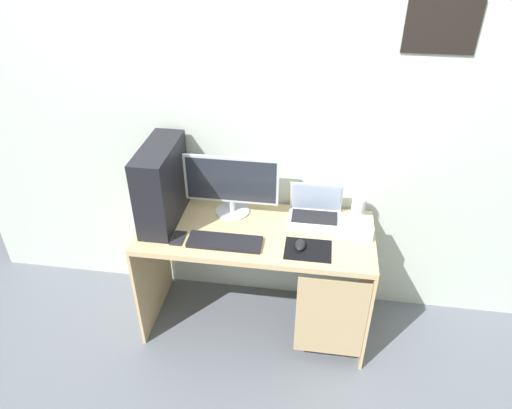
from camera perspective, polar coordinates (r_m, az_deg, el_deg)
name	(u,v)px	position (r m, az deg, el deg)	size (l,w,h in m)	color
ground_plane	(256,320)	(3.27, 0.00, -13.96)	(8.00, 8.00, 0.00)	slate
wall_back	(265,122)	(2.78, 1.08, 10.00)	(4.00, 0.05, 2.60)	beige
desk	(259,253)	(2.84, 0.34, -5.90)	(1.39, 0.60, 0.76)	tan
pc_tower	(162,184)	(2.78, -11.46, 2.44)	(0.18, 0.49, 0.48)	black
monitor	(231,185)	(2.80, -3.02, 2.41)	(0.57, 0.21, 0.39)	#B7BCC6
laptop	(315,211)	(2.85, 7.22, -0.84)	(0.32, 0.23, 0.23)	silver
speaker	(358,209)	(2.88, 12.37, -0.49)	(0.08, 0.08, 0.15)	silver
projector	(355,227)	(2.76, 12.01, -2.76)	(0.20, 0.14, 0.09)	silver
keyboard	(225,242)	(2.65, -3.85, -4.58)	(0.42, 0.14, 0.02)	black
mousepad	(308,250)	(2.62, 6.36, -5.50)	(0.26, 0.20, 0.01)	black
mouse_left	(300,245)	(2.62, 5.41, -4.96)	(0.06, 0.10, 0.03)	black
cell_phone	(178,238)	(2.72, -9.48, -4.08)	(0.07, 0.13, 0.01)	#232326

